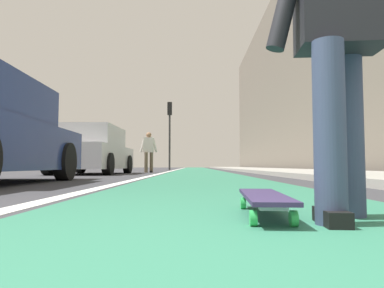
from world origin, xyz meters
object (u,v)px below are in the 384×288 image
at_px(parked_car_mid, 93,152).
at_px(pedestrian_distant, 149,149).
at_px(skateboard, 264,198).
at_px(skater_person, 339,26).
at_px(traffic_light, 170,123).

distance_m(parked_car_mid, pedestrian_distant, 2.67).
xyz_separation_m(skateboard, pedestrian_distant, (11.42, 2.05, 0.77)).
height_order(skateboard, parked_car_mid, parked_car_mid).
distance_m(skater_person, parked_car_mid, 10.12).
relative_size(skateboard, traffic_light, 0.20).
xyz_separation_m(parked_car_mid, traffic_light, (10.88, -1.67, 2.22)).
bearing_deg(skateboard, pedestrian_distant, 10.15).
relative_size(skater_person, traffic_light, 0.39).
bearing_deg(skater_person, skateboard, 66.71).
xyz_separation_m(skateboard, traffic_light, (20.08, 1.85, 2.83)).
distance_m(parked_car_mid, traffic_light, 11.23).
distance_m(skateboard, pedestrian_distant, 11.63).
relative_size(traffic_light, pedestrian_distant, 2.78).
bearing_deg(skateboard, parked_car_mid, 20.95).
height_order(skater_person, traffic_light, traffic_light).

